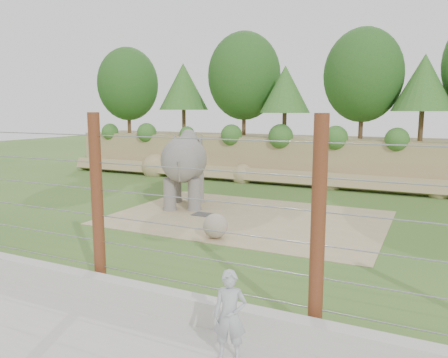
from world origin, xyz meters
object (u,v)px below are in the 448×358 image
at_px(zookeeper, 230,316).
at_px(stone_ball, 215,226).
at_px(elephant, 184,170).
at_px(barrier_fence, 97,202).

bearing_deg(zookeeper, stone_ball, 103.09).
distance_m(elephant, stone_ball, 5.06).
relative_size(barrier_fence, zookeeper, 13.42).
relative_size(stone_ball, zookeeper, 0.52).
height_order(elephant, barrier_fence, barrier_fence).
xyz_separation_m(stone_ball, zookeeper, (3.31, -5.96, 0.35)).
bearing_deg(barrier_fence, elephant, 108.16).
distance_m(elephant, zookeeper, 11.70).
distance_m(elephant, barrier_fence, 8.65).
bearing_deg(stone_ball, zookeeper, -60.91).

